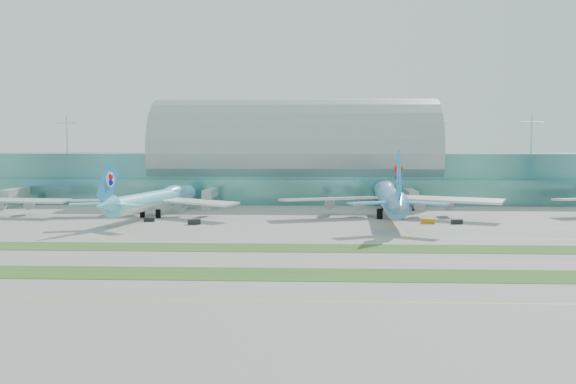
{
  "coord_description": "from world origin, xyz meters",
  "views": [
    {
      "loc": [
        8.64,
        -146.44,
        24.93
      ],
      "look_at": [
        0.0,
        55.0,
        9.0
      ],
      "focal_mm": 40.0,
      "sensor_mm": 36.0,
      "label": 1
    }
  ],
  "objects": [
    {
      "name": "ground",
      "position": [
        0.0,
        0.0,
        0.0
      ],
      "size": [
        700.0,
        700.0,
        0.0
      ],
      "primitive_type": "plane",
      "color": "gray",
      "rests_on": "ground"
    },
    {
      "name": "terminal",
      "position": [
        0.01,
        128.79,
        14.23
      ],
      "size": [
        340.0,
        69.1,
        36.0
      ],
      "color": "#3D7A75",
      "rests_on": "ground"
    },
    {
      "name": "grass_strip_near",
      "position": [
        0.0,
        -28.0,
        0.04
      ],
      "size": [
        420.0,
        12.0,
        0.08
      ],
      "primitive_type": "cube",
      "color": "#2D591E",
      "rests_on": "ground"
    },
    {
      "name": "grass_strip_far",
      "position": [
        0.0,
        2.0,
        0.04
      ],
      "size": [
        420.0,
        12.0,
        0.08
      ],
      "primitive_type": "cube",
      "color": "#2D591E",
      "rests_on": "ground"
    },
    {
      "name": "taxiline_a",
      "position": [
        0.0,
        -48.0,
        0.01
      ],
      "size": [
        420.0,
        0.35,
        0.01
      ],
      "primitive_type": "cube",
      "color": "yellow",
      "rests_on": "ground"
    },
    {
      "name": "taxiline_b",
      "position": [
        0.0,
        -14.0,
        0.01
      ],
      "size": [
        420.0,
        0.35,
        0.01
      ],
      "primitive_type": "cube",
      "color": "yellow",
      "rests_on": "ground"
    },
    {
      "name": "taxiline_c",
      "position": [
        0.0,
        18.0,
        0.01
      ],
      "size": [
        420.0,
        0.35,
        0.01
      ],
      "primitive_type": "cube",
      "color": "yellow",
      "rests_on": "ground"
    },
    {
      "name": "taxiline_d",
      "position": [
        0.0,
        40.0,
        0.01
      ],
      "size": [
        420.0,
        0.35,
        0.01
      ],
      "primitive_type": "cube",
      "color": "yellow",
      "rests_on": "ground"
    },
    {
      "name": "airliner_b",
      "position": [
        -44.67,
        64.16,
        5.97
      ],
      "size": [
        60.77,
        69.85,
        19.34
      ],
      "rotation": [
        0.0,
        0.0,
        -0.19
      ],
      "color": "#6BD7ED",
      "rests_on": "ground"
    },
    {
      "name": "airliner_c",
      "position": [
        32.87,
        64.47,
        6.98
      ],
      "size": [
        72.34,
        82.15,
        22.61
      ],
      "rotation": [
        0.0,
        0.0,
        -0.05
      ],
      "color": "#5B9AC8",
      "rests_on": "ground"
    },
    {
      "name": "gse_c",
      "position": [
        -43.15,
        50.0,
        0.62
      ],
      "size": [
        3.6,
        2.2,
        1.24
      ],
      "primitive_type": "cube",
      "rotation": [
        0.0,
        0.0,
        0.2
      ],
      "color": "black",
      "rests_on": "ground"
    },
    {
      "name": "gse_d",
      "position": [
        -27.85,
        43.79,
        0.78
      ],
      "size": [
        4.11,
        2.94,
        1.57
      ],
      "primitive_type": "cube",
      "rotation": [
        0.0,
        0.0,
        0.33
      ],
      "color": "black",
      "rests_on": "ground"
    },
    {
      "name": "gse_e",
      "position": [
        42.98,
        49.03,
        0.76
      ],
      "size": [
        4.51,
        2.79,
        1.51
      ],
      "primitive_type": "cube",
      "rotation": [
        0.0,
        0.0,
        -0.25
      ],
      "color": "orange",
      "rests_on": "ground"
    },
    {
      "name": "gse_f",
      "position": [
        51.5,
        48.07,
        0.73
      ],
      "size": [
        3.46,
        2.32,
        1.46
      ],
      "primitive_type": "cube",
      "rotation": [
        0.0,
        0.0,
        0.24
      ],
      "color": "black",
      "rests_on": "ground"
    }
  ]
}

